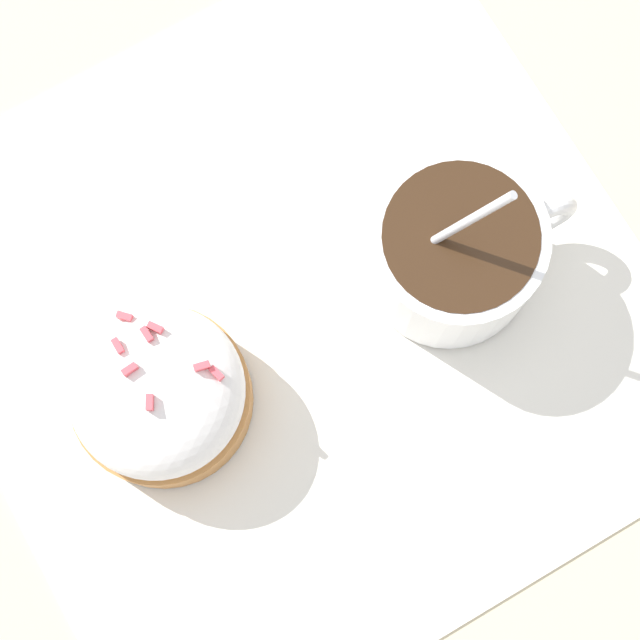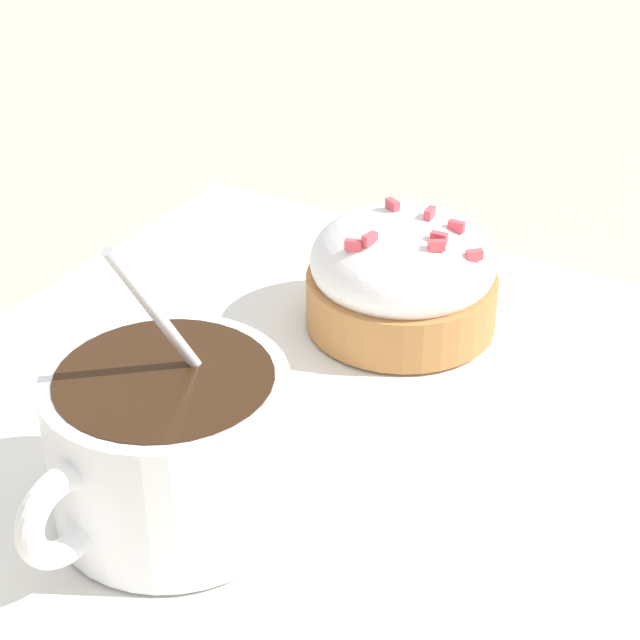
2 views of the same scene
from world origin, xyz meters
TOP-DOWN VIEW (x-y plane):
  - ground_plane at (0.00, 0.00)m, footprint 3.00×3.00m
  - paper_napkin at (0.00, 0.00)m, footprint 0.37×0.37m
  - coffee_cup at (0.08, -0.01)m, footprint 0.10×0.08m
  - frosted_pastry at (-0.08, -0.01)m, footprint 0.09×0.09m

SIDE VIEW (x-z plane):
  - ground_plane at x=0.00m, z-range 0.00..0.00m
  - paper_napkin at x=0.00m, z-range 0.00..0.00m
  - frosted_pastry at x=-0.08m, z-range 0.00..0.06m
  - coffee_cup at x=0.08m, z-range -0.02..0.09m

